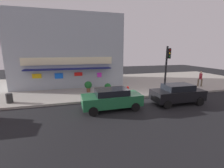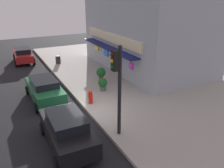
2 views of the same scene
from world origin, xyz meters
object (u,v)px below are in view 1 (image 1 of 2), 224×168
Objects in this scene: fire_hydrant at (128,91)px; potted_plant_by_doorway at (88,86)px; potted_plant_by_window at (108,87)px; parked_car_green at (112,99)px; traffic_light at (167,63)px; pedestrian at (200,78)px; trash_can at (9,98)px; parked_car_black at (177,93)px.

potted_plant_by_doorway is at bearing 145.68° from fire_hydrant.
potted_plant_by_window reaches higher than fire_hydrant.
fire_hydrant is at bearing 47.84° from parked_car_green.
traffic_light is 1.03× the size of parked_car_green.
pedestrian is (9.63, 1.36, 0.56)m from fire_hydrant.
traffic_light is 14.14m from trash_can.
parked_car_black is (-0.50, -2.45, -2.28)m from traffic_light.
traffic_light reaches higher than potted_plant_by_window.
parked_car_black is (-6.23, -3.96, -0.33)m from pedestrian.
fire_hydrant is at bearing 177.72° from traffic_light.
trash_can is (-9.99, 0.58, -0.05)m from fire_hydrant.
traffic_light is 1.07× the size of parked_car_black.
parked_car_black is at bearing -13.36° from trash_can.
pedestrian reaches higher than potted_plant_by_doorway.
potted_plant_by_doorway reaches higher than fire_hydrant.
parked_car_black is at bearing -1.62° from parked_car_green.
traffic_light is 5.07× the size of fire_hydrant.
trash_can is at bearing 176.99° from traffic_light.
traffic_light is 4.90× the size of potted_plant_by_window.
potted_plant_by_doorway is 1.18× the size of potted_plant_by_window.
trash_can is at bearing 176.70° from fire_hydrant.
potted_plant_by_window is at bearing 6.95° from trash_can.
potted_plant_by_doorway is (-7.33, 2.50, -2.29)m from traffic_light.
trash_can is 13.76m from parked_car_black.
traffic_light is at bearing 20.53° from parked_car_green.
parked_car_black is (4.94, -4.21, 0.15)m from potted_plant_by_window.
parked_car_black is (6.83, -4.94, 0.01)m from potted_plant_by_doorway.
potted_plant_by_window is at bearing 80.63° from parked_car_green.
parked_car_black is (3.40, -2.60, 0.23)m from fire_hydrant.
potted_plant_by_window is (-5.45, 1.76, -2.42)m from traffic_light.
potted_plant_by_window is 6.49m from parked_car_black.
fire_hydrant is 9.74m from pedestrian.
parked_car_green is at bearing -21.23° from trash_can.
fire_hydrant is 3.31m from parked_car_green.
fire_hydrant is at bearing -34.32° from potted_plant_by_doorway.
traffic_light is 4.15× the size of potted_plant_by_doorway.
potted_plant_by_window is 0.21× the size of parked_car_green.
potted_plant_by_window is (-1.55, 1.61, 0.09)m from fire_hydrant.
parked_car_green is 5.61m from parked_car_black.
traffic_light is at bearing -3.01° from trash_can.
fire_hydrant is 1.17× the size of trash_can.
pedestrian is at bearing 8.03° from fire_hydrant.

